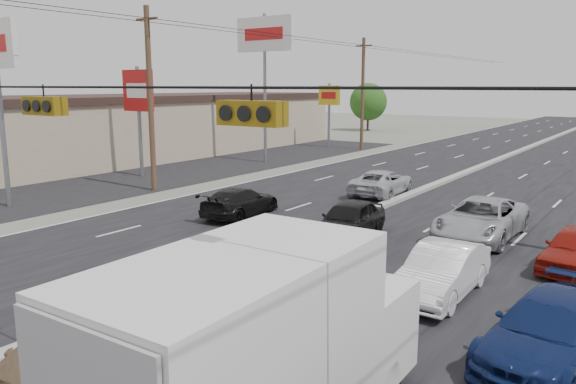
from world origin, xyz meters
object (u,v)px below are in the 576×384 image
(queue_car_a, at_px, (349,221))
(tree_left_far, at_px, (368,102))
(oncoming_far, at_px, (382,183))
(box_truck, at_px, (262,352))
(queue_car_d, at_px, (550,331))
(pole_sign_billboard, at_px, (265,44))
(oncoming_near, at_px, (240,202))
(queue_car_e, at_px, (576,249))
(pole_sign_mid, at_px, (138,97))
(queue_car_b, at_px, (442,272))
(utility_pole_left_c, at_px, (363,93))
(red_sedan, at_px, (213,278))
(tan_sedan, at_px, (77,370))
(queue_car_c, at_px, (481,219))
(pole_sign_far, at_px, (329,101))
(utility_pole_left_b, at_px, (150,99))

(queue_car_a, bearing_deg, tree_left_far, 109.95)
(oncoming_far, bearing_deg, box_truck, 105.97)
(box_truck, distance_m, queue_car_d, 6.81)
(pole_sign_billboard, bearing_deg, oncoming_near, -56.49)
(queue_car_e, relative_size, oncoming_far, 0.82)
(queue_car_e, bearing_deg, box_truck, -95.89)
(pole_sign_mid, bearing_deg, pole_sign_billboard, 75.96)
(queue_car_a, relative_size, queue_car_b, 1.00)
(box_truck, xyz_separation_m, queue_car_e, (2.63, 13.02, -1.10))
(pole_sign_billboard, relative_size, tree_left_far, 1.80)
(queue_car_b, bearing_deg, box_truck, -89.80)
(utility_pole_left_c, bearing_deg, red_sedan, -68.55)
(box_truck, relative_size, queue_car_d, 1.43)
(utility_pole_left_c, bearing_deg, pole_sign_mid, -101.56)
(tan_sedan, relative_size, queue_car_c, 1.01)
(tan_sedan, relative_size, oncoming_far, 1.13)
(queue_car_e, bearing_deg, tan_sedan, -108.18)
(pole_sign_far, height_order, queue_car_b, pole_sign_far)
(pole_sign_billboard, xyz_separation_m, box_truck, (20.99, -27.80, -7.08))
(pole_sign_mid, height_order, box_truck, pole_sign_mid)
(utility_pole_left_b, height_order, tree_left_far, utility_pole_left_b)
(pole_sign_far, relative_size, oncoming_far, 1.22)
(pole_sign_billboard, relative_size, oncoming_near, 2.47)
(box_truck, relative_size, queue_car_c, 1.26)
(queue_car_d, height_order, queue_car_e, queue_car_d)
(utility_pole_left_c, bearing_deg, oncoming_far, -59.64)
(pole_sign_mid, relative_size, box_truck, 1.01)
(pole_sign_mid, bearing_deg, queue_car_c, -6.92)
(pole_sign_mid, height_order, pole_sign_far, pole_sign_mid)
(tan_sedan, xyz_separation_m, queue_car_e, (6.11, 13.93, -0.12))
(pole_sign_billboard, xyz_separation_m, tan_sedan, (17.50, -28.71, -8.06))
(pole_sign_billboard, bearing_deg, queue_car_c, -32.46)
(pole_sign_mid, distance_m, pole_sign_billboard, 10.97)
(utility_pole_left_b, distance_m, utility_pole_left_c, 25.00)
(utility_pole_left_c, xyz_separation_m, queue_car_d, (22.10, -33.84, -4.41))
(pole_sign_billboard, xyz_separation_m, queue_car_b, (20.89, -19.44, -8.15))
(oncoming_far, bearing_deg, tan_sedan, 96.68)
(tan_sedan, relative_size, red_sedan, 1.37)
(tan_sedan, bearing_deg, oncoming_near, 115.74)
(pole_sign_mid, bearing_deg, oncoming_near, -22.08)
(tree_left_far, bearing_deg, queue_car_e, -56.37)
(utility_pole_left_b, distance_m, oncoming_far, 13.39)
(queue_car_c, relative_size, queue_car_d, 1.14)
(box_truck, height_order, oncoming_far, box_truck)
(tree_left_far, xyz_separation_m, box_truck, (28.49, -59.80, -1.93))
(utility_pole_left_b, bearing_deg, pole_sign_far, 97.97)
(utility_pole_left_c, xyz_separation_m, box_truck, (18.99, -39.80, -3.32))
(pole_sign_billboard, relative_size, queue_car_a, 2.52)
(utility_pole_left_c, relative_size, tan_sedan, 1.79)
(utility_pole_left_b, height_order, box_truck, utility_pole_left_b)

